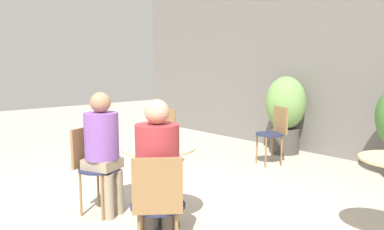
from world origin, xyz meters
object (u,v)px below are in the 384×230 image
Objects in this scene: cafe_table_near at (159,168)px; beer_glass_1 at (174,137)px; bistro_chair_3 at (162,133)px; seated_person_0 at (103,142)px; bistro_chair_0 at (92,161)px; potted_plant_0 at (285,110)px; bistro_chair_1 at (158,201)px; bistro_chair_2 at (275,129)px; beer_glass_0 at (142,137)px; seated_person_1 at (158,166)px.

cafe_table_near is 0.32m from beer_glass_1.
seated_person_0 is at bearing -65.68° from bistro_chair_3.
bistro_chair_0 is 0.24m from seated_person_0.
beer_glass_1 is 0.15× the size of potted_plant_0.
bistro_chair_1 is at bearing -68.09° from potted_plant_0.
bistro_chair_1 is 1.00× the size of bistro_chair_3.
cafe_table_near is 0.75m from bistro_chair_0.
beer_glass_0 is (0.46, -2.62, 0.30)m from bistro_chair_2.
bistro_chair_1 reaches higher than cafe_table_near.
seated_person_0 is at bearing -84.58° from potted_plant_0.
cafe_table_near is 0.60× the size of seated_person_1.
seated_person_0 is at bearing -63.41° from bistro_chair_1.
bistro_chair_2 is 1.00× the size of bistro_chair_3.
cafe_table_near is 0.86× the size of bistro_chair_2.
beer_glass_0 reaches higher than bistro_chair_3.
bistro_chair_3 is at bearing 141.75° from cafe_table_near.
seated_person_1 is at bearing -47.57° from bistro_chair_2.
cafe_table_near is 1.83m from bistro_chair_3.
seated_person_1 is at bearing -120.02° from seated_person_0.
potted_plant_0 reaches higher than seated_person_1.
bistro_chair_3 is at bearing -104.29° from potted_plant_0.
bistro_chair_0 is at bearing -56.61° from seated_person_1.
bistro_chair_3 is 0.67× the size of potted_plant_0.
bistro_chair_3 is 0.71× the size of seated_person_0.
beer_glass_1 is 3.33m from potted_plant_0.
beer_glass_0 is at bearing -93.55° from seated_person_0.
beer_glass_0 is at bearing -77.00° from potted_plant_0.
seated_person_0 is 0.95× the size of potted_plant_0.
bistro_chair_1 is 0.86m from beer_glass_0.
bistro_chair_1 is (0.60, -0.45, -0.02)m from cafe_table_near.
seated_person_0 reaches higher than bistro_chair_2.
cafe_table_near is 0.75m from bistro_chair_1.
bistro_chair_3 is (-0.85, -1.41, 0.00)m from bistro_chair_2.
beer_glass_1 reaches higher than bistro_chair_3.
beer_glass_0 is 3.43m from potted_plant_0.
beer_glass_1 is (0.69, 0.32, 0.11)m from seated_person_0.
bistro_chair_2 is at bearing 102.91° from cafe_table_near.
cafe_table_near is 0.64m from seated_person_0.
seated_person_0 is 0.48m from beer_glass_0.
bistro_chair_0 is at bearing -69.97° from bistro_chair_2.
bistro_chair_0 is at bearing -86.75° from potted_plant_0.
bistro_chair_0 and bistro_chair_2 have the same top height.
seated_person_0 reaches higher than bistro_chair_1.
bistro_chair_2 is at bearing -121.28° from bistro_chair_1.
potted_plant_0 is (-0.20, 3.54, 0.19)m from bistro_chair_0.
cafe_table_near is 0.58× the size of potted_plant_0.
potted_plant_0 reaches higher than beer_glass_0.
bistro_chair_1 is 0.70× the size of seated_person_1.
seated_person_1 is at bearing -25.17° from beer_glass_0.
bistro_chair_0 is 0.70× the size of seated_person_1.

